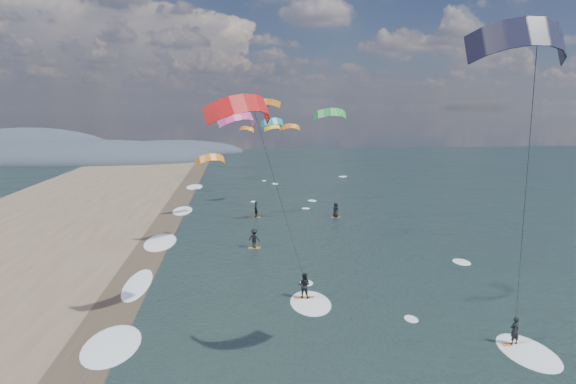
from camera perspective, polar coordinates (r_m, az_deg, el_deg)
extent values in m
cube|color=#382D23|center=(31.96, -20.16, -13.46)|extent=(3.00, 240.00, 0.00)
ellipsoid|color=#3D4756|center=(141.61, -28.57, 3.70)|extent=(48.00, 20.00, 15.00)
ellipsoid|color=#3D4756|center=(124.33, -22.95, 3.43)|extent=(64.00, 24.00, 10.00)
ellipsoid|color=#3D4756|center=(140.14, -13.53, 4.58)|extent=(40.00, 18.00, 7.00)
cube|color=#C67823|center=(29.22, 25.16, -16.05)|extent=(1.23, 0.37, 0.05)
imported|color=black|center=(28.89, 25.28, -14.64)|extent=(0.62, 0.47, 1.52)
ellipsoid|color=white|center=(28.78, 26.55, -16.63)|extent=(2.60, 4.20, 0.12)
cylinder|color=black|center=(23.27, 26.23, -1.57)|extent=(0.02, 0.02, 15.46)
cube|color=#C67823|center=(32.43, 1.91, -12.43)|extent=(1.33, 0.41, 0.06)
imported|color=black|center=(32.11, 1.92, -10.99)|extent=(1.01, 0.92, 1.69)
ellipsoid|color=white|center=(31.76, 2.67, -13.00)|extent=(2.60, 4.20, 0.12)
cylinder|color=black|center=(27.35, -0.74, -1.48)|extent=(0.02, 0.02, 13.28)
cube|color=#C67823|center=(43.40, -4.00, -6.62)|extent=(1.10, 0.35, 0.05)
imported|color=black|center=(43.16, -4.01, -5.50)|extent=(1.27, 1.06, 1.71)
cube|color=#C67823|center=(55.55, 5.67, -2.96)|extent=(1.10, 0.35, 0.05)
imported|color=black|center=(55.36, 5.68, -2.09)|extent=(0.95, 0.97, 1.68)
cube|color=#C67823|center=(55.33, -3.83, -2.99)|extent=(1.10, 0.35, 0.05)
imported|color=black|center=(55.13, -3.84, -2.05)|extent=(0.47, 0.68, 1.80)
ellipsoid|color=white|center=(28.16, -19.69, -16.73)|extent=(2.40, 5.40, 0.11)
ellipsoid|color=white|center=(36.26, -16.40, -10.43)|extent=(2.40, 5.40, 0.11)
ellipsoid|color=white|center=(46.60, -14.07, -5.77)|extent=(2.40, 5.40, 0.11)
ellipsoid|color=white|center=(60.11, -12.31, -2.18)|extent=(2.40, 5.40, 0.11)
ellipsoid|color=white|center=(77.73, -10.95, 0.58)|extent=(2.40, 5.40, 0.11)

